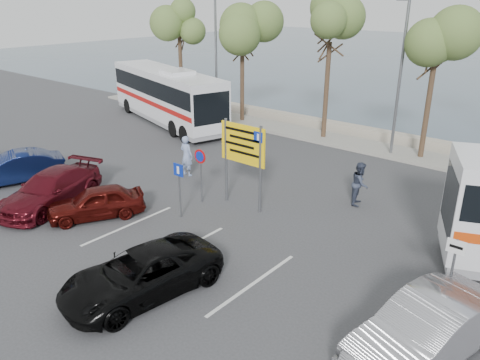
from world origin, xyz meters
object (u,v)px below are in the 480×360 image
Objects in this scene: coach_bus_left at (167,97)px; suv_black at (142,274)px; car_blue at (15,168)px; direction_sign at (243,151)px; car_red at (96,202)px; street_lamp_right at (400,71)px; pedestrian_far at (360,184)px; street_lamp_left at (215,53)px; car_maroon at (51,189)px; car_silver_b at (428,329)px; pedestrian_near at (187,156)px.

coach_bus_left is 2.60× the size of suv_black.
direction_sign is at bearing 45.68° from car_blue.
coach_bus_left is 3.36× the size of car_red.
pedestrian_far is (1.63, -7.02, -3.68)m from street_lamp_right.
street_lamp_left is 16.64m from pedestrian_far.
street_lamp_left is 1.62× the size of car_maroon.
street_lamp_left reaches higher than car_blue.
car_maroon is at bearing -117.90° from street_lamp_right.
street_lamp_right is 15.36m from coach_bus_left.
street_lamp_left is 24.84m from car_silver_b.
coach_bus_left is 2.53× the size of car_maroon.
car_silver_b is at bearing 158.59° from pedestrian_near.
street_lamp_right reaches higher than car_red.
car_maroon is at bearing 177.21° from suv_black.
car_blue is 2.36× the size of pedestrian_far.
coach_bus_left is at bearing 167.71° from car_silver_b.
suv_black is at bearing -75.78° from direction_sign.
pedestrian_near is (-13.39, 4.94, 0.21)m from car_silver_b.
coach_bus_left reaches higher than pedestrian_near.
street_lamp_left and street_lamp_right have the same top height.
direction_sign is 0.75× the size of suv_black.
pedestrian_far is at bearing 141.61° from car_silver_b.
street_lamp_right is 1.84× the size of car_blue.
suv_black is (7.85, -1.59, -0.05)m from car_maroon.
direction_sign is (11.00, -10.32, -2.17)m from street_lamp_left.
street_lamp_left is 2.15× the size of car_red.
car_silver_b is at bearing 29.29° from suv_black.
car_red is 0.78× the size of car_silver_b.
pedestrian_far is at bearing -165.32° from pedestrian_near.
direction_sign is 4.73m from pedestrian_near.
car_silver_b is (15.15, 1.16, 0.06)m from car_maroon.
coach_bus_left is 16.92m from pedestrian_far.
suv_black is (12.69, -16.99, -3.93)m from street_lamp_left.
suv_black is 9.81m from pedestrian_near.
street_lamp_left is 2.23× the size of direction_sign.
suv_black is at bearing -29.96° from car_maroon.
car_blue is 6.13m from car_red.
pedestrian_far is at bearing 87.67° from suv_black.
direction_sign is 14.75m from coach_bus_left.
street_lamp_right is 11.84m from pedestrian_near.
pedestrian_far is (-5.37, 7.21, 0.14)m from car_silver_b.
direction_sign is at bearing 112.87° from suv_black.
street_lamp_left is 1.84× the size of car_blue.
street_lamp_right is at bearing -125.65° from pedestrian_near.
street_lamp_left is at bearing -55.70° from pedestrian_near.
pedestrian_near is (-6.39, -9.29, -3.60)m from street_lamp_right.
car_blue is at bearing -154.15° from direction_sign.
pedestrian_near is (-0.63, 5.56, 0.36)m from car_red.
direction_sign is at bearing 171.44° from car_silver_b.
coach_bus_left is at bearing 123.40° from car_blue.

